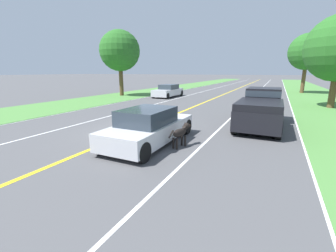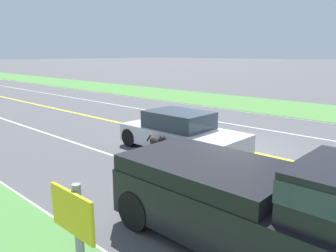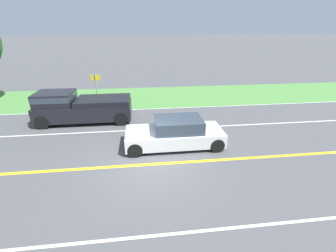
{
  "view_description": "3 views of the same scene",
  "coord_description": "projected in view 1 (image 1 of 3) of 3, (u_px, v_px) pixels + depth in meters",
  "views": [
    {
      "loc": [
        5.85,
        -8.58,
        2.73
      ],
      "look_at": [
        2.39,
        -1.41,
        0.79
      ],
      "focal_mm": 24.0,
      "sensor_mm": 36.0,
      "label": 1
    },
    {
      "loc": [
        9.89,
        5.82,
        3.32
      ],
      "look_at": [
        2.12,
        -1.39,
        0.97
      ],
      "focal_mm": 35.0,
      "sensor_mm": 36.0,
      "label": 2
    },
    {
      "loc": [
        -7.91,
        0.16,
        5.19
      ],
      "look_at": [
        1.54,
        -0.95,
        1.03
      ],
      "focal_mm": 24.0,
      "sensor_mm": 36.0,
      "label": 3
    }
  ],
  "objects": [
    {
      "name": "lane_edge_line_left",
      "position": [
        39.0,
        118.0,
        13.58
      ],
      "size": [
        0.14,
        160.0,
        0.01
      ],
      "primitive_type": "cube",
      "color": "white",
      "rests_on": "ground"
    },
    {
      "name": "roadside_tree_right_far",
      "position": [
        307.0,
        52.0,
        27.97
      ],
      "size": [
        4.45,
        4.45,
        7.36
      ],
      "color": "brown",
      "rests_on": "ground"
    },
    {
      "name": "grass_verge_left",
      "position": [
        9.0,
        114.0,
        14.85
      ],
      "size": [
        6.0,
        160.0,
        0.03
      ],
      "primitive_type": "cube",
      "color": "#4C843D",
      "rests_on": "ground"
    },
    {
      "name": "oncoming_car",
      "position": [
        168.0,
        91.0,
        24.79
      ],
      "size": [
        1.84,
        4.55,
        1.35
      ],
      "rotation": [
        0.0,
        0.0,
        3.14
      ],
      "color": "silver",
      "rests_on": "ground"
    },
    {
      "name": "ground_plane",
      "position": [
        136.0,
        131.0,
        10.62
      ],
      "size": [
        400.0,
        400.0,
        0.0
      ],
      "primitive_type": "plane",
      "color": "#4C4C4F"
    },
    {
      "name": "pickup_truck",
      "position": [
        261.0,
        107.0,
        11.57
      ],
      "size": [
        2.01,
        5.41,
        1.84
      ],
      "color": "black",
      "rests_on": "ground"
    },
    {
      "name": "ego_car",
      "position": [
        149.0,
        127.0,
        8.69
      ],
      "size": [
        1.87,
        4.53,
        1.38
      ],
      "color": "silver",
      "rests_on": "ground"
    },
    {
      "name": "centre_divider_line",
      "position": [
        136.0,
        131.0,
        10.62
      ],
      "size": [
        0.18,
        160.0,
        0.01
      ],
      "primitive_type": "cube",
      "color": "yellow",
      "rests_on": "ground"
    },
    {
      "name": "lane_dash_oncoming",
      "position": [
        81.0,
        123.0,
        12.1
      ],
      "size": [
        0.1,
        160.0,
        0.01
      ],
      "primitive_type": "cube",
      "color": "white",
      "rests_on": "ground"
    },
    {
      "name": "lane_edge_line_right",
      "position": [
        307.0,
        153.0,
        7.66
      ],
      "size": [
        0.14,
        160.0,
        0.01
      ],
      "primitive_type": "cube",
      "color": "white",
      "rests_on": "ground"
    },
    {
      "name": "roadside_tree_left_near",
      "position": [
        120.0,
        51.0,
        24.99
      ],
      "size": [
        4.47,
        4.47,
        7.22
      ],
      "color": "brown",
      "rests_on": "ground"
    },
    {
      "name": "lane_dash_same_dir",
      "position": [
        208.0,
        140.0,
        9.14
      ],
      "size": [
        0.1,
        160.0,
        0.01
      ],
      "primitive_type": "cube",
      "color": "white",
      "rests_on": "ground"
    },
    {
      "name": "dog",
      "position": [
        181.0,
        132.0,
        8.25
      ],
      "size": [
        0.47,
        1.21,
        0.89
      ],
      "rotation": [
        0.0,
        0.0,
        -0.28
      ],
      "color": "black",
      "rests_on": "ground"
    }
  ]
}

